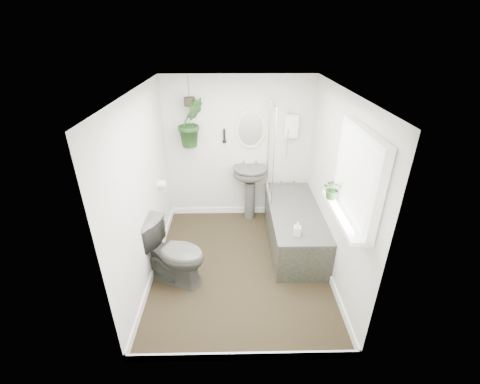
{
  "coord_description": "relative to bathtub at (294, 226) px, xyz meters",
  "views": [
    {
      "loc": [
        -0.07,
        -3.42,
        2.91
      ],
      "look_at": [
        0.0,
        0.15,
        1.05
      ],
      "focal_mm": 24.0,
      "sensor_mm": 36.0,
      "label": 1
    }
  ],
  "objects": [
    {
      "name": "bathtub",
      "position": [
        0.0,
        0.0,
        0.0
      ],
      "size": [
        0.72,
        1.72,
        0.58
      ],
      "primitive_type": null,
      "color": "#43433E",
      "rests_on": "floor"
    },
    {
      "name": "hanging_pot",
      "position": [
        -1.5,
        0.75,
        1.65
      ],
      "size": [
        0.16,
        0.16,
        0.12
      ],
      "primitive_type": "cylinder",
      "color": "black",
      "rests_on": "ceiling"
    },
    {
      "name": "hanging_plant",
      "position": [
        -1.5,
        0.75,
        1.35
      ],
      "size": [
        0.5,
        0.47,
        0.73
      ],
      "primitive_type": "imported",
      "rotation": [
        0.0,
        0.0,
        0.46
      ],
      "color": "black",
      "rests_on": "ceiling"
    },
    {
      "name": "pedestal_sink",
      "position": [
        -0.62,
        0.74,
        0.17
      ],
      "size": [
        0.58,
        0.51,
        0.93
      ],
      "primitive_type": null,
      "rotation": [
        0.0,
        0.0,
        0.08
      ],
      "color": "#43433E",
      "rests_on": "floor"
    },
    {
      "name": "window_blinds",
      "position": [
        0.24,
        -1.2,
        1.36
      ],
      "size": [
        0.01,
        0.86,
        0.76
      ],
      "primitive_type": "cube",
      "color": "white",
      "rests_on": "wall_right"
    },
    {
      "name": "wall_sconce",
      "position": [
        -1.02,
        0.86,
        1.11
      ],
      "size": [
        0.04,
        0.04,
        0.22
      ],
      "primitive_type": "cylinder",
      "color": "black",
      "rests_on": "wall_back"
    },
    {
      "name": "window_recess",
      "position": [
        0.29,
        -1.2,
        1.36
      ],
      "size": [
        0.08,
        1.0,
        0.9
      ],
      "primitive_type": "cube",
      "color": "white",
      "rests_on": "wall_right"
    },
    {
      "name": "wall_back",
      "position": [
        -0.8,
        0.91,
        0.86
      ],
      "size": [
        2.3,
        0.02,
        2.3
      ],
      "primitive_type": "cube",
      "color": "beige",
      "rests_on": "ground"
    },
    {
      "name": "soap_bottle",
      "position": [
        -0.1,
        -0.63,
        0.38
      ],
      "size": [
        0.1,
        0.1,
        0.19
      ],
      "primitive_type": "imported",
      "rotation": [
        0.0,
        0.0,
        -0.14
      ],
      "color": "black",
      "rests_on": "bathtub"
    },
    {
      "name": "skirting",
      "position": [
        -0.8,
        -0.5,
        -0.24
      ],
      "size": [
        2.3,
        2.8,
        0.1
      ],
      "primitive_type": "cube",
      "color": "white",
      "rests_on": "floor"
    },
    {
      "name": "wall_left",
      "position": [
        -1.96,
        -0.5,
        0.86
      ],
      "size": [
        0.02,
        2.8,
        2.3
      ],
      "primitive_type": "cube",
      "color": "beige",
      "rests_on": "ground"
    },
    {
      "name": "window_sill",
      "position": [
        0.22,
        -1.2,
        0.94
      ],
      "size": [
        0.18,
        1.0,
        0.04
      ],
      "primitive_type": "cube",
      "color": "white",
      "rests_on": "wall_right"
    },
    {
      "name": "floor",
      "position": [
        -0.8,
        -0.5,
        -0.3
      ],
      "size": [
        2.3,
        2.8,
        0.02
      ],
      "primitive_type": "cube",
      "color": "black",
      "rests_on": "ground"
    },
    {
      "name": "shower_box",
      "position": [
        0.0,
        0.84,
        1.26
      ],
      "size": [
        0.2,
        0.1,
        0.35
      ],
      "primitive_type": "cube",
      "color": "white",
      "rests_on": "wall_back"
    },
    {
      "name": "wall_front",
      "position": [
        -0.8,
        -1.91,
        0.86
      ],
      "size": [
        2.3,
        0.02,
        2.3
      ],
      "primitive_type": "cube",
      "color": "beige",
      "rests_on": "ground"
    },
    {
      "name": "ceiling",
      "position": [
        -0.8,
        -0.5,
        2.02
      ],
      "size": [
        2.3,
        2.8,
        0.02
      ],
      "primitive_type": "cube",
      "color": "white",
      "rests_on": "ground"
    },
    {
      "name": "toilet",
      "position": [
        -1.63,
        -0.73,
        0.13
      ],
      "size": [
        0.93,
        0.74,
        0.83
      ],
      "primitive_type": "imported",
      "rotation": [
        0.0,
        0.0,
        1.18
      ],
      "color": "#43433E",
      "rests_on": "floor"
    },
    {
      "name": "sill_plant",
      "position": [
        0.18,
        -0.9,
        1.08
      ],
      "size": [
        0.24,
        0.22,
        0.23
      ],
      "primitive_type": "imported",
      "rotation": [
        0.0,
        0.0,
        -0.21
      ],
      "color": "black",
      "rests_on": "window_sill"
    },
    {
      "name": "wall_right",
      "position": [
        0.36,
        -0.5,
        0.86
      ],
      "size": [
        0.02,
        2.8,
        2.3
      ],
      "primitive_type": "cube",
      "color": "beige",
      "rests_on": "ground"
    },
    {
      "name": "oval_mirror",
      "position": [
        -0.62,
        0.87,
        1.21
      ],
      "size": [
        0.46,
        0.03,
        0.62
      ],
      "primitive_type": "ellipsoid",
      "color": "beige",
      "rests_on": "wall_back"
    },
    {
      "name": "bath_screen",
      "position": [
        -0.33,
        0.49,
        0.99
      ],
      "size": [
        0.04,
        0.72,
        1.4
      ],
      "primitive_type": null,
      "color": "silver",
      "rests_on": "bathtub"
    },
    {
      "name": "toilet_roll_holder",
      "position": [
        -1.9,
        0.2,
        0.61
      ],
      "size": [
        0.11,
        0.11,
        0.11
      ],
      "primitive_type": "cylinder",
      "rotation": [
        0.0,
        1.57,
        0.0
      ],
      "color": "white",
      "rests_on": "wall_left"
    }
  ]
}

